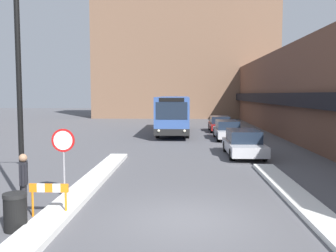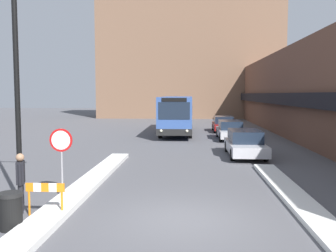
% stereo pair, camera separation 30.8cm
% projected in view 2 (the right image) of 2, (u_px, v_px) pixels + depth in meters
% --- Properties ---
extents(ground_plane, '(160.00, 160.00, 0.00)m').
position_uv_depth(ground_plane, '(182.00, 220.00, 10.16)').
color(ground_plane, '#515156').
extents(building_row_right, '(5.50, 60.00, 7.05)m').
position_uv_depth(building_row_right, '(301.00, 93.00, 33.13)').
color(building_row_right, brown).
rests_on(building_row_right, ground_plane).
extents(building_backdrop_far, '(26.00, 8.00, 19.89)m').
position_uv_depth(building_backdrop_far, '(190.00, 49.00, 54.58)').
color(building_backdrop_far, brown).
rests_on(building_backdrop_far, ground_plane).
extents(snow_bank_left, '(0.90, 14.50, 0.18)m').
position_uv_depth(snow_bank_left, '(82.00, 189.00, 13.10)').
color(snow_bank_left, silver).
rests_on(snow_bank_left, ground_plane).
extents(snow_bank_right, '(0.90, 12.00, 0.15)m').
position_uv_depth(snow_bank_right, '(302.00, 204.00, 11.39)').
color(snow_bank_right, silver).
rests_on(snow_bank_right, ground_plane).
extents(city_bus, '(2.60, 11.96, 3.18)m').
position_uv_depth(city_bus, '(177.00, 113.00, 32.47)').
color(city_bus, '#335193').
rests_on(city_bus, ground_plane).
extents(parked_car_front, '(1.90, 4.83, 1.43)m').
position_uv_depth(parked_car_front, '(245.00, 143.00, 20.57)').
color(parked_car_front, '#B7B7BC').
rests_on(parked_car_front, ground_plane).
extents(parked_car_middle, '(1.85, 4.86, 1.40)m').
position_uv_depth(parked_car_middle, '(230.00, 130.00, 28.28)').
color(parked_car_middle, '#B7B7BC').
rests_on(parked_car_middle, ground_plane).
extents(parked_car_back, '(1.92, 4.26, 1.39)m').
position_uv_depth(parked_car_back, '(223.00, 124.00, 34.08)').
color(parked_car_back, maroon).
rests_on(parked_car_back, ground_plane).
extents(stop_sign, '(0.76, 0.08, 2.29)m').
position_uv_depth(stop_sign, '(61.00, 148.00, 12.22)').
color(stop_sign, gray).
rests_on(stop_sign, ground_plane).
extents(street_lamp, '(1.46, 0.36, 7.33)m').
position_uv_depth(street_lamp, '(24.00, 59.00, 11.26)').
color(street_lamp, black).
rests_on(street_lamp, ground_plane).
extents(pedestrian, '(0.35, 0.53, 1.72)m').
position_uv_depth(pedestrian, '(21.00, 177.00, 10.74)').
color(pedestrian, '#232328').
rests_on(pedestrian, ground_plane).
extents(trash_bin, '(0.59, 0.59, 0.95)m').
position_uv_depth(trash_bin, '(11.00, 211.00, 9.39)').
color(trash_bin, black).
rests_on(trash_bin, ground_plane).
extents(construction_barricade, '(1.10, 0.06, 0.94)m').
position_uv_depth(construction_barricade, '(45.00, 193.00, 10.40)').
color(construction_barricade, orange).
rests_on(construction_barricade, ground_plane).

